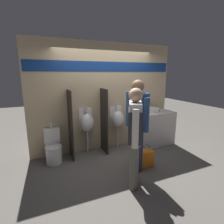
{
  "coord_description": "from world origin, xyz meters",
  "views": [
    {
      "loc": [
        -1.6,
        -3.56,
        1.95
      ],
      "look_at": [
        0.0,
        0.17,
        1.05
      ],
      "focal_mm": 28.0,
      "sensor_mm": 36.0,
      "label": 1
    }
  ],
  "objects_px": {
    "person_with_lanyard": "(137,122)",
    "urinal_far": "(118,119)",
    "person_in_vest": "(135,132)",
    "shopping_bag": "(146,158)",
    "toilet": "(53,149)",
    "sink_basin": "(152,110)",
    "cell_phone": "(147,114)",
    "urinal_near_counter": "(87,123)"
  },
  "relations": [
    {
      "from": "person_with_lanyard",
      "to": "shopping_bag",
      "type": "xyz_separation_m",
      "value": [
        0.25,
        0.01,
        -0.84
      ]
    },
    {
      "from": "cell_phone",
      "to": "shopping_bag",
      "type": "xyz_separation_m",
      "value": [
        -0.58,
        -0.85,
        -0.74
      ]
    },
    {
      "from": "sink_basin",
      "to": "shopping_bag",
      "type": "bearing_deg",
      "value": -129.54
    },
    {
      "from": "sink_basin",
      "to": "person_in_vest",
      "type": "relative_size",
      "value": 0.25
    },
    {
      "from": "urinal_far",
      "to": "shopping_bag",
      "type": "bearing_deg",
      "value": -82.89
    },
    {
      "from": "sink_basin",
      "to": "cell_phone",
      "type": "height_order",
      "value": "sink_basin"
    },
    {
      "from": "cell_phone",
      "to": "person_in_vest",
      "type": "xyz_separation_m",
      "value": [
        -1.16,
        -1.33,
        0.08
      ]
    },
    {
      "from": "sink_basin",
      "to": "person_with_lanyard",
      "type": "xyz_separation_m",
      "value": [
        -1.1,
        -1.04,
        0.04
      ]
    },
    {
      "from": "sink_basin",
      "to": "urinal_near_counter",
      "type": "bearing_deg",
      "value": 176.79
    },
    {
      "from": "sink_basin",
      "to": "urinal_far",
      "type": "distance_m",
      "value": 1.01
    },
    {
      "from": "urinal_near_counter",
      "to": "person_with_lanyard",
      "type": "bearing_deg",
      "value": -58.04
    },
    {
      "from": "toilet",
      "to": "person_in_vest",
      "type": "height_order",
      "value": "person_in_vest"
    },
    {
      "from": "cell_phone",
      "to": "urinal_far",
      "type": "xyz_separation_m",
      "value": [
        -0.72,
        0.28,
        -0.15
      ]
    },
    {
      "from": "cell_phone",
      "to": "person_in_vest",
      "type": "distance_m",
      "value": 1.77
    },
    {
      "from": "cell_phone",
      "to": "urinal_near_counter",
      "type": "bearing_deg",
      "value": 169.74
    },
    {
      "from": "person_in_vest",
      "to": "shopping_bag",
      "type": "height_order",
      "value": "person_in_vest"
    },
    {
      "from": "urinal_near_counter",
      "to": "toilet",
      "type": "relative_size",
      "value": 1.33
    },
    {
      "from": "urinal_far",
      "to": "person_with_lanyard",
      "type": "xyz_separation_m",
      "value": [
        -0.11,
        -1.14,
        0.24
      ]
    },
    {
      "from": "urinal_far",
      "to": "toilet",
      "type": "height_order",
      "value": "urinal_far"
    },
    {
      "from": "person_in_vest",
      "to": "shopping_bag",
      "type": "bearing_deg",
      "value": -21.33
    },
    {
      "from": "sink_basin",
      "to": "toilet",
      "type": "relative_size",
      "value": 0.49
    },
    {
      "from": "cell_phone",
      "to": "person_with_lanyard",
      "type": "bearing_deg",
      "value": -134.29
    },
    {
      "from": "cell_phone",
      "to": "urinal_far",
      "type": "height_order",
      "value": "urinal_far"
    },
    {
      "from": "urinal_near_counter",
      "to": "shopping_bag",
      "type": "bearing_deg",
      "value": -49.49
    },
    {
      "from": "person_in_vest",
      "to": "shopping_bag",
      "type": "relative_size",
      "value": 3.54
    },
    {
      "from": "toilet",
      "to": "person_with_lanyard",
      "type": "height_order",
      "value": "person_with_lanyard"
    },
    {
      "from": "cell_phone",
      "to": "sink_basin",
      "type": "bearing_deg",
      "value": 33.83
    },
    {
      "from": "sink_basin",
      "to": "shopping_bag",
      "type": "relative_size",
      "value": 0.88
    },
    {
      "from": "cell_phone",
      "to": "toilet",
      "type": "relative_size",
      "value": 0.16
    },
    {
      "from": "toilet",
      "to": "sink_basin",
      "type": "bearing_deg",
      "value": 0.83
    },
    {
      "from": "urinal_far",
      "to": "toilet",
      "type": "xyz_separation_m",
      "value": [
        -1.65,
        -0.14,
        -0.47
      ]
    },
    {
      "from": "person_with_lanyard",
      "to": "urinal_far",
      "type": "bearing_deg",
      "value": -13.29
    },
    {
      "from": "urinal_near_counter",
      "to": "urinal_far",
      "type": "height_order",
      "value": "same"
    },
    {
      "from": "cell_phone",
      "to": "toilet",
      "type": "height_order",
      "value": "cell_phone"
    },
    {
      "from": "sink_basin",
      "to": "urinal_far",
      "type": "bearing_deg",
      "value": 174.13
    },
    {
      "from": "sink_basin",
      "to": "urinal_far",
      "type": "relative_size",
      "value": 0.37
    },
    {
      "from": "urinal_far",
      "to": "person_with_lanyard",
      "type": "height_order",
      "value": "person_with_lanyard"
    },
    {
      "from": "person_in_vest",
      "to": "person_with_lanyard",
      "type": "bearing_deg",
      "value": -5.68
    },
    {
      "from": "urinal_near_counter",
      "to": "person_with_lanyard",
      "type": "height_order",
      "value": "person_with_lanyard"
    },
    {
      "from": "urinal_near_counter",
      "to": "person_with_lanyard",
      "type": "xyz_separation_m",
      "value": [
        0.71,
        -1.14,
        0.24
      ]
    },
    {
      "from": "cell_phone",
      "to": "person_in_vest",
      "type": "bearing_deg",
      "value": -131.11
    },
    {
      "from": "urinal_near_counter",
      "to": "urinal_far",
      "type": "relative_size",
      "value": 1.0
    }
  ]
}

